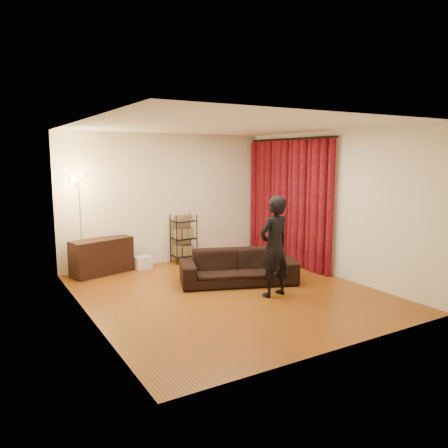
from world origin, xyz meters
TOP-DOWN VIEW (x-y plane):
  - floor at (0.00, 0.00)m, footprint 5.00×5.00m
  - ceiling at (0.00, 0.00)m, footprint 5.00×5.00m
  - wall_back at (0.00, 2.50)m, footprint 5.00×0.00m
  - wall_front at (0.00, -2.50)m, footprint 5.00×0.00m
  - wall_left at (-2.25, 0.00)m, footprint 0.00×5.00m
  - wall_right at (2.25, 0.00)m, footprint 0.00×5.00m
  - curtain_rod at (2.15, 1.12)m, footprint 0.04×2.65m
  - curtain at (2.13, 1.12)m, footprint 0.22×2.65m
  - sofa at (0.43, 0.36)m, footprint 2.17×1.46m
  - person at (0.55, -0.52)m, footprint 0.65×0.48m
  - media_cabinet at (-1.48, 2.23)m, footprint 1.23×0.72m
  - storage_boxes at (-0.68, 2.19)m, footprint 0.34×0.29m
  - wire_shelf at (0.27, 2.28)m, footprint 0.53×0.43m
  - floor_lamp at (-1.88, 2.04)m, footprint 0.44×0.44m

SIDE VIEW (x-z plane):
  - floor at x=0.00m, z-range 0.00..0.00m
  - storage_boxes at x=-0.68m, z-range 0.00..0.26m
  - sofa at x=0.43m, z-range 0.00..0.59m
  - media_cabinet at x=-1.48m, z-range 0.00..0.68m
  - wire_shelf at x=0.27m, z-range 0.00..1.02m
  - person at x=0.55m, z-range 0.00..1.62m
  - floor_lamp at x=-1.88m, z-range 0.00..1.96m
  - curtain at x=2.13m, z-range 0.00..2.55m
  - wall_back at x=0.00m, z-range -1.15..3.85m
  - wall_front at x=0.00m, z-range -1.15..3.85m
  - wall_left at x=-2.25m, z-range -1.15..3.85m
  - wall_right at x=2.25m, z-range -1.15..3.85m
  - curtain_rod at x=2.15m, z-range 2.56..2.60m
  - ceiling at x=0.00m, z-range 2.70..2.70m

